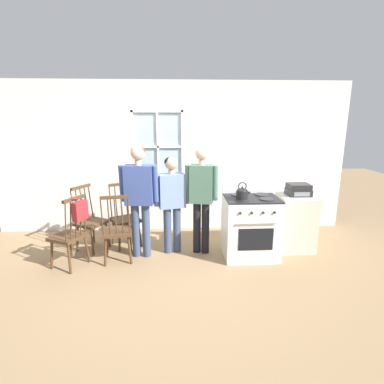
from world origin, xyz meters
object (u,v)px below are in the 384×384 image
stereo (298,190)px  kettle (242,193)px  potted_plant (147,178)px  chair_near_stove (91,222)px  chair_center_cluster (117,232)px  side_counter (295,222)px  person_teen_center (172,197)px  chair_by_window (69,236)px  person_elderly_left (139,191)px  person_adult_right (201,191)px  chair_near_wall (125,219)px  stove (250,226)px  handbag (80,210)px

stereo → kettle: bearing=-161.8°
potted_plant → chair_near_stove: bearing=-137.1°
chair_center_cluster → side_counter: (2.75, 0.26, -0.00)m
person_teen_center → stereo: 1.95m
chair_by_window → person_elderly_left: bearing=131.8°
person_teen_center → person_adult_right: size_ratio=0.91×
chair_near_wall → potted_plant: bearing=35.9°
chair_center_cluster → chair_near_stove: size_ratio=1.00×
stove → kettle: size_ratio=4.39×
person_adult_right → side_counter: 1.60m
stove → chair_by_window: bearing=-175.6°
chair_by_window → person_adult_right: 1.99m
chair_near_stove → handbag: size_ratio=3.36×
stove → handbag: bearing=-172.8°
person_elderly_left → person_teen_center: 0.50m
side_counter → stereo: bearing=-90.0°
person_adult_right → handbag: person_adult_right is taller
person_adult_right → stereo: bearing=14.1°
person_teen_center → stove: bearing=-24.1°
kettle → potted_plant: (-1.47, 1.29, -0.02)m
chair_center_cluster → stereo: bearing=177.2°
person_elderly_left → kettle: (1.47, -0.20, 0.00)m
chair_center_cluster → side_counter: chair_center_cluster is taller
chair_near_wall → kettle: kettle is taller
person_adult_right → kettle: person_adult_right is taller
handbag → kettle: bearing=4.4°
person_elderly_left → stove: bearing=4.1°
chair_near_wall → kettle: 1.97m
person_adult_right → stereo: size_ratio=4.86×
person_adult_right → person_teen_center: bearing=-172.5°
chair_near_wall → chair_center_cluster: (-0.02, -0.57, 0.00)m
chair_center_cluster → person_elderly_left: bearing=-165.6°
person_elderly_left → stove: size_ratio=1.55×
potted_plant → stereo: bearing=-22.1°
stove → person_elderly_left: bearing=177.5°
chair_center_cluster → side_counter: 2.76m
potted_plant → side_counter: bearing=-21.7°
chair_near_wall → handbag: same height
handbag → side_counter: size_ratio=0.34×
chair_by_window → stove: stove is taller
kettle → potted_plant: bearing=138.6°
stove → stereo: size_ratio=3.19×
person_elderly_left → handbag: (-0.75, -0.37, -0.16)m
potted_plant → handbag: 1.65m
chair_center_cluster → person_elderly_left: 0.67m
chair_by_window → person_adult_right: size_ratio=0.62×
potted_plant → stove: bearing=-35.2°
chair_center_cluster → person_adult_right: size_ratio=0.62×
chair_by_window → handbag: (0.21, -0.10, 0.41)m
person_elderly_left → kettle: person_elderly_left is taller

